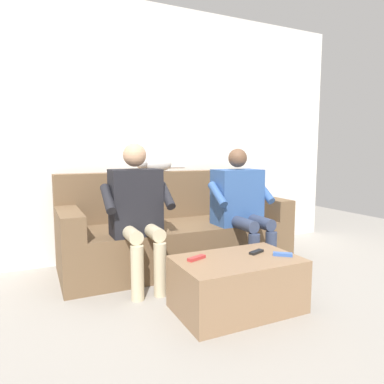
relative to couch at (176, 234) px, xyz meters
name	(u,v)px	position (x,y,z in m)	size (l,w,h in m)	color
ground_plane	(210,289)	(0.00, 0.73, -0.30)	(8.00, 8.00, 0.00)	gray
back_wall	(159,133)	(0.00, -0.45, 1.01)	(4.49, 0.06, 2.63)	silver
couch	(176,234)	(0.00, 0.00, 0.00)	(2.20, 0.82, 0.91)	brown
coffee_table	(237,284)	(0.00, 1.12, -0.12)	(0.86, 0.54, 0.37)	#8C6B4C
person_left_seated	(241,202)	(-0.50, 0.39, 0.34)	(0.59, 0.61, 1.14)	#335693
person_right_seated	(137,208)	(0.50, 0.39, 0.36)	(0.56, 0.50, 1.18)	black
cat_on_backrest	(154,164)	(0.13, -0.28, 0.68)	(0.53, 0.13, 0.16)	silver
remote_black	(256,252)	(-0.19, 1.08, 0.08)	(0.13, 0.04, 0.02)	black
remote_red	(197,258)	(0.27, 1.03, 0.08)	(0.15, 0.04, 0.02)	#B73333
remote_blue	(283,254)	(-0.32, 1.21, 0.08)	(0.13, 0.04, 0.02)	#3860B7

